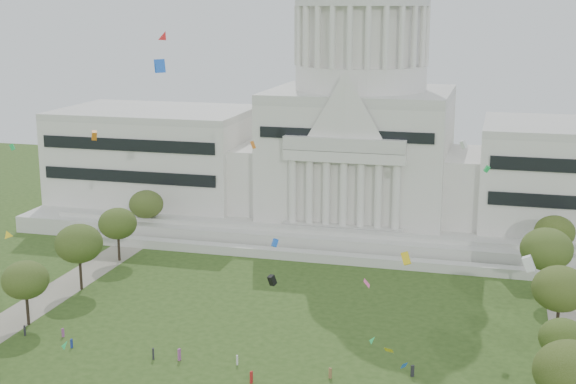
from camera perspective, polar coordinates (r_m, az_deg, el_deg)
capitol at (r=200.32m, az=5.09°, el=3.82°), size 160.00×64.50×91.30m
row_tree_r_2 at (r=108.83m, az=19.50°, el=-11.97°), size 9.55×9.55×13.58m
row_tree_l_3 at (r=146.48m, az=-18.18°, el=-5.97°), size 8.12×8.12×11.55m
row_tree_r_3 at (r=125.47m, az=18.96°, el=-9.81°), size 7.01×7.01×9.98m
row_tree_l_4 at (r=161.10m, az=-14.65°, el=-3.57°), size 9.29×9.29×13.21m
row_tree_r_4 at (r=139.24m, az=18.78°, el=-6.53°), size 9.19×9.19×13.06m
row_tree_l_5 at (r=177.58m, az=-12.02°, el=-2.21°), size 8.33×8.33×11.85m
row_tree_r_5 at (r=158.12m, az=17.91°, el=-3.90°), size 9.82×9.82×13.96m
row_tree_l_6 at (r=194.06m, az=-10.05°, el=-0.86°), size 8.19×8.19×11.64m
row_tree_r_6 at (r=175.89m, az=18.43°, el=-2.72°), size 8.42×8.42×11.97m
kite_swarm at (r=97.86m, az=-6.88°, el=-2.58°), size 81.65×97.95×64.93m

